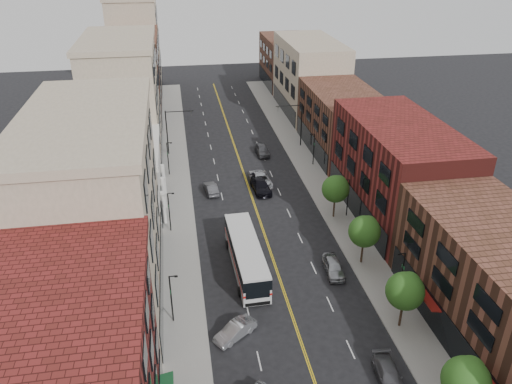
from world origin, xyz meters
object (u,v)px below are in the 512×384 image
car_lane_a (261,186)px  car_lane_c (262,150)px  car_lane_behind (211,188)px  car_lane_b (261,180)px  car_parked_far (334,267)px  car_parked_mid (389,376)px  city_bus (246,254)px  car_angle_b (235,331)px

car_lane_a → car_lane_c: 12.93m
car_lane_behind → car_lane_b: 7.26m
car_parked_far → car_parked_mid: bearing=-86.1°
car_parked_far → city_bus: bearing=170.5°
car_parked_mid → car_lane_c: bearing=97.4°
car_lane_c → car_parked_mid: bearing=-89.2°
car_parked_mid → car_lane_behind: size_ratio=1.09×
car_lane_a → car_lane_b: size_ratio=0.93×
city_bus → car_angle_b: city_bus is taller
car_parked_mid → car_lane_a: bearing=102.3°
car_lane_b → car_lane_c: car_lane_b is taller
city_bus → car_lane_b: (4.97, 19.57, -1.09)m
city_bus → car_angle_b: size_ratio=3.09×
car_lane_a → car_lane_b: car_lane_b is taller
city_bus → car_lane_a: (4.67, 17.75, -1.11)m
car_parked_far → car_lane_b: bearing=104.4°
car_lane_behind → car_lane_b: (7.15, 1.29, 0.13)m
car_lane_a → car_lane_c: bearing=74.7°
car_lane_b → car_lane_c: bearing=75.9°
car_angle_b → car_lane_a: 28.46m
city_bus → car_lane_behind: city_bus is taller
car_angle_b → car_parked_mid: (11.40, -7.00, -0.02)m
car_lane_b → car_lane_c: 11.08m
car_parked_far → car_lane_behind: 23.27m
car_parked_far → car_lane_c: 32.64m
car_angle_b → car_lane_c: 41.37m
city_bus → car_parked_far: city_bus is taller
car_parked_mid → car_lane_c: 47.29m
car_parked_far → car_lane_c: bearing=97.2°
car_parked_mid → city_bus: bearing=123.3°
car_parked_mid → car_lane_c: (-1.84, 47.25, 0.14)m
car_parked_far → car_lane_b: size_ratio=0.76×
car_lane_a → car_lane_behind: bearing=171.3°
city_bus → car_lane_c: 31.28m
car_lane_behind → car_lane_a: 6.86m
car_angle_b → car_parked_mid: car_angle_b is taller
city_bus → car_parked_mid: 19.09m
car_parked_far → car_lane_a: 20.35m
car_lane_c → car_parked_far: bearing=-88.2°
city_bus → car_angle_b: bearing=-105.5°
car_parked_mid → car_lane_b: 36.60m
car_angle_b → car_lane_c: car_lane_c is taller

